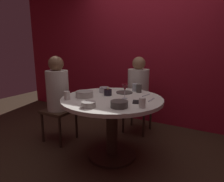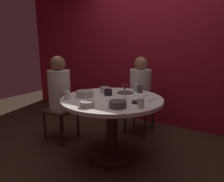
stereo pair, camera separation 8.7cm
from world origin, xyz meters
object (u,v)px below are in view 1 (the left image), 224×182
(wine_glass, at_px, (125,88))
(cup_by_right_diner, at_px, (135,87))
(seated_diner_back, at_px, (138,87))
(bowl_small_white, at_px, (88,104))
(seated_diner_left, at_px, (58,90))
(bowl_serving_large, at_px, (104,90))
(dining_table, at_px, (112,112))
(candle_holder, at_px, (108,92))
(bowl_salad_center, at_px, (84,94))
(dinner_plate, at_px, (124,92))
(cell_phone, at_px, (136,102))
(cup_center_front, at_px, (67,95))
(bowl_sauce_side, at_px, (119,104))
(cup_near_candle, at_px, (142,103))
(cup_by_left_diner, at_px, (139,88))

(wine_glass, bearing_deg, cup_by_right_diner, 97.64)
(cup_by_right_diner, bearing_deg, wine_glass, -82.36)
(seated_diner_back, bearing_deg, bowl_small_white, -1.07)
(seated_diner_left, relative_size, bowl_serving_large, 9.17)
(seated_diner_left, bearing_deg, dining_table, 0.00)
(seated_diner_left, bearing_deg, candle_holder, 5.41)
(bowl_salad_center, xyz_separation_m, cup_by_right_diner, (0.40, 0.60, 0.02))
(candle_holder, xyz_separation_m, bowl_salad_center, (-0.21, -0.20, -0.00))
(dinner_plate, height_order, cell_phone, dinner_plate)
(seated_diner_back, xyz_separation_m, bowl_small_white, (-0.02, -1.28, 0.04))
(dining_table, height_order, cup_center_front, cup_center_front)
(bowl_sauce_side, relative_size, cup_by_right_diner, 1.72)
(seated_diner_left, distance_m, candle_holder, 0.78)
(dining_table, bearing_deg, cup_center_front, -140.38)
(seated_diner_left, distance_m, bowl_sauce_side, 1.17)
(bowl_small_white, bearing_deg, dinner_plate, 86.45)
(bowl_salad_center, height_order, cup_near_candle, cup_near_candle)
(cell_phone, distance_m, cup_near_candle, 0.20)
(bowl_serving_large, xyz_separation_m, bowl_sauce_side, (0.48, -0.50, -0.00))
(seated_diner_back, distance_m, candle_holder, 0.78)
(seated_diner_back, distance_m, bowl_small_white, 1.28)
(cup_center_front, bearing_deg, bowl_small_white, -15.84)
(bowl_salad_center, height_order, cup_by_right_diner, cup_by_right_diner)
(dinner_plate, xyz_separation_m, bowl_serving_large, (-0.25, -0.09, 0.03))
(bowl_serving_large, relative_size, cup_center_front, 1.37)
(bowl_salad_center, xyz_separation_m, cup_near_candle, (0.76, -0.06, 0.01))
(bowl_sauce_side, bearing_deg, dining_table, 129.66)
(seated_diner_left, bearing_deg, seated_diner_back, 43.88)
(seated_diner_back, bearing_deg, cup_center_front, -18.78)
(seated_diner_back, distance_m, cup_by_left_diner, 0.47)
(bowl_serving_large, relative_size, cup_by_right_diner, 1.31)
(seated_diner_left, bearing_deg, cup_by_right_diner, 25.63)
(cup_by_right_diner, bearing_deg, cell_phone, -66.16)
(bowl_serving_large, distance_m, bowl_small_white, 0.67)
(dining_table, relative_size, bowl_small_white, 8.28)
(seated_diner_back, xyz_separation_m, cup_by_right_diner, (0.10, -0.38, 0.06))
(cell_phone, relative_size, cup_near_candle, 1.41)
(candle_holder, bearing_deg, bowl_sauce_side, -46.96)
(cup_by_right_diner, xyz_separation_m, cup_center_front, (-0.50, -0.80, -0.00))
(candle_holder, xyz_separation_m, bowl_small_white, (0.08, -0.51, -0.01))
(seated_diner_left, xyz_separation_m, cup_center_front, (0.48, -0.33, 0.05))
(bowl_salad_center, bearing_deg, cup_by_left_diner, 48.57)
(bowl_serving_large, bearing_deg, bowl_salad_center, -103.21)
(cup_by_left_diner, distance_m, cup_by_right_diner, 0.10)
(cup_near_candle, distance_m, cup_by_left_diner, 0.67)
(seated_diner_left, relative_size, cell_phone, 8.77)
(bowl_sauce_side, bearing_deg, bowl_serving_large, 133.65)
(cup_near_candle, bearing_deg, bowl_salad_center, 175.16)
(cell_phone, xyz_separation_m, bowl_sauce_side, (-0.08, -0.25, 0.03))
(seated_diner_back, distance_m, bowl_salad_center, 1.02)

